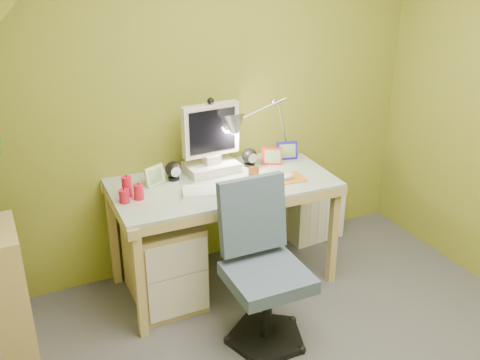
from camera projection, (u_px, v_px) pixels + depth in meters
name	position (u px, v px, depth m)	size (l,w,h in m)	color
wall_back	(201.00, 98.00, 3.69)	(3.20, 0.01, 2.40)	olive
slope_ceiling	(86.00, 58.00, 1.71)	(1.10, 3.20, 1.10)	white
desk	(223.00, 233.00, 3.71)	(1.40, 0.70, 0.75)	tan
monitor	(211.00, 131.00, 3.59)	(0.41, 0.24, 0.56)	beige
speaker_left	(173.00, 171.00, 3.56)	(0.10, 0.10, 0.12)	black
speaker_right	(249.00, 157.00, 3.77)	(0.10, 0.10, 0.12)	black
keyboard	(220.00, 190.00, 3.41)	(0.45, 0.14, 0.02)	white
mousepad	(286.00, 178.00, 3.59)	(0.24, 0.17, 0.01)	#B76C1C
mouse	(286.00, 176.00, 3.59)	(0.11, 0.07, 0.04)	silver
amber_tumbler	(254.00, 175.00, 3.55)	(0.07, 0.07, 0.09)	#904E15
candle_cluster	(129.00, 189.00, 3.31)	(0.17, 0.14, 0.12)	red
photo_frame_red	(272.00, 156.00, 3.80)	(0.14, 0.02, 0.12)	red
photo_frame_blue	(287.00, 150.00, 3.89)	(0.14, 0.02, 0.12)	navy
photo_frame_green	(155.00, 176.00, 3.49)	(0.14, 0.02, 0.12)	beige
desk_lamp	(272.00, 115.00, 3.75)	(0.61, 0.26, 0.65)	#B2B3B7
side_ledge	(0.00, 290.00, 3.12)	(0.28, 0.43, 0.75)	tan
task_chair	(268.00, 276.00, 3.12)	(0.49, 0.49, 0.89)	#3C4C62
radiator	(316.00, 214.00, 4.32)	(0.42, 0.17, 0.42)	silver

